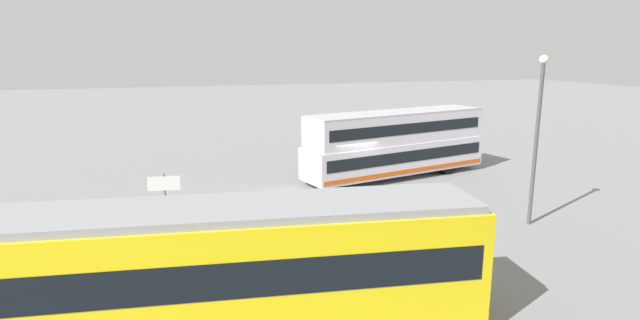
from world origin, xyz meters
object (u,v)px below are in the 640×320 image
Objects in this scene: street_lamp at (537,128)px; double_decker_bus at (396,144)px; tram_yellow at (207,270)px; pedestrian_near_railing at (283,217)px; info_sign at (165,191)px.

double_decker_bus is at bearing -78.07° from street_lamp.
pedestrian_near_railing is (-3.26, -5.69, -0.77)m from tram_yellow.
info_sign is at bearing 22.60° from double_decker_bus.
tram_yellow is at bearing 60.14° from pedestrian_near_railing.
street_lamp is at bearing 101.93° from double_decker_bus.
pedestrian_near_railing is at bearing 43.36° from double_decker_bus.
pedestrian_near_railing is 5.09m from info_sign.
tram_yellow is 6.60m from pedestrian_near_railing.
double_decker_bus is 6.58× the size of pedestrian_near_railing.
tram_yellow is (11.80, 13.75, -0.15)m from double_decker_bus.
tram_yellow reaches higher than pedestrian_near_railing.
street_lamp is (-13.71, -4.69, 2.30)m from tram_yellow.
tram_yellow is 2.04× the size of street_lamp.
double_decker_bus is 18.12m from tram_yellow.
double_decker_bus is at bearing -136.64° from pedestrian_near_railing.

